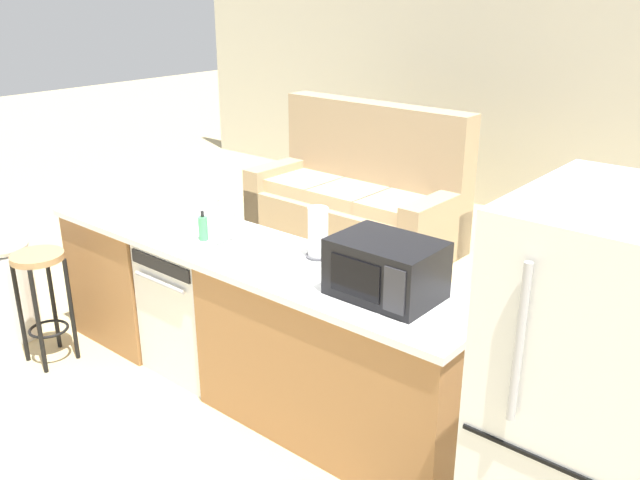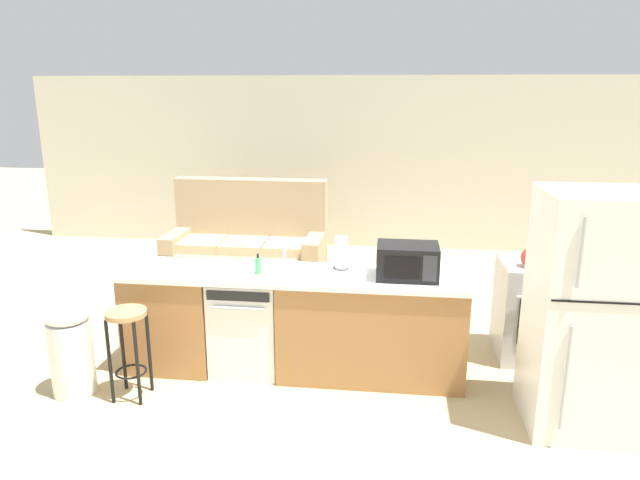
# 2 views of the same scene
# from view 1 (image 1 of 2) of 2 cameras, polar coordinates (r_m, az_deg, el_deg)

# --- Properties ---
(ground_plane) EXTENTS (24.00, 24.00, 0.00)m
(ground_plane) POSITION_cam_1_polar(r_m,az_deg,el_deg) (4.34, -7.26, -11.33)
(ground_plane) COLOR tan
(wall_back) EXTENTS (10.00, 0.06, 2.60)m
(wall_back) POSITION_cam_1_polar(r_m,az_deg,el_deg) (7.15, 19.95, 11.60)
(wall_back) COLOR beige
(wall_back) RESTS_ON ground_plane
(kitchen_counter) EXTENTS (2.94, 0.66, 0.90)m
(kitchen_counter) POSITION_cam_1_polar(r_m,az_deg,el_deg) (3.98, -5.15, -7.44)
(kitchen_counter) COLOR #9E6B3D
(kitchen_counter) RESTS_ON ground_plane
(dishwasher) EXTENTS (0.58, 0.61, 0.84)m
(dishwasher) POSITION_cam_1_polar(r_m,az_deg,el_deg) (4.30, -9.81, -5.36)
(dishwasher) COLOR white
(dishwasher) RESTS_ON ground_plane
(refrigerator) EXTENTS (0.72, 0.73, 1.75)m
(refrigerator) POSITION_cam_1_polar(r_m,az_deg,el_deg) (2.40, 23.38, -17.50)
(refrigerator) COLOR white
(refrigerator) RESTS_ON ground_plane
(microwave) EXTENTS (0.50, 0.37, 0.28)m
(microwave) POSITION_cam_1_polar(r_m,az_deg,el_deg) (3.20, 5.58, -2.41)
(microwave) COLOR black
(microwave) RESTS_ON kitchen_counter
(sink_faucet) EXTENTS (0.07, 0.18, 0.30)m
(sink_faucet) POSITION_cam_1_polar(r_m,az_deg,el_deg) (3.84, -7.01, 1.44)
(sink_faucet) COLOR silver
(sink_faucet) RESTS_ON kitchen_counter
(paper_towel_roll) EXTENTS (0.14, 0.14, 0.28)m
(paper_towel_roll) POSITION_cam_1_polar(r_m,az_deg,el_deg) (3.64, -0.17, 0.58)
(paper_towel_roll) COLOR #4C4C51
(paper_towel_roll) RESTS_ON kitchen_counter
(soap_bottle) EXTENTS (0.06, 0.06, 0.18)m
(soap_bottle) POSITION_cam_1_polar(r_m,az_deg,el_deg) (3.97, -9.81, 1.01)
(soap_bottle) COLOR #4CB266
(soap_bottle) RESTS_ON kitchen_counter
(bar_stool) EXTENTS (0.32, 0.32, 0.74)m
(bar_stool) POSITION_cam_1_polar(r_m,az_deg,el_deg) (4.58, -22.40, -3.46)
(bar_stool) COLOR tan
(bar_stool) RESTS_ON ground_plane
(trash_bin) EXTENTS (0.35, 0.35, 0.74)m
(trash_bin) POSITION_cam_1_polar(r_m,az_deg,el_deg) (5.07, -24.79, -3.47)
(trash_bin) COLOR white
(trash_bin) RESTS_ON ground_plane
(couch) EXTENTS (2.01, 0.92, 1.27)m
(couch) POSITION_cam_1_polar(r_m,az_deg,el_deg) (6.39, 3.41, 3.45)
(couch) COLOR tan
(couch) RESTS_ON ground_plane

